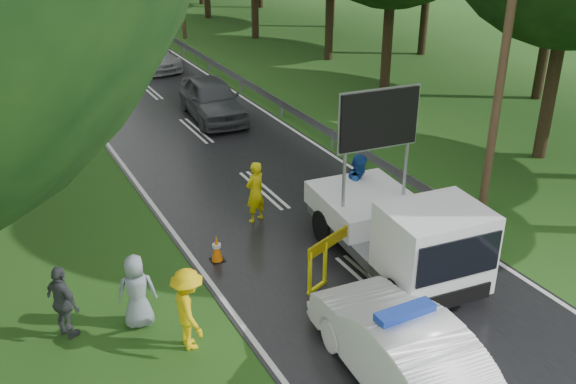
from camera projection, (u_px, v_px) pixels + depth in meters
ground at (374, 287)px, 15.04m from camera, size 160.00×160.00×0.00m
road at (93, 41)px, 39.01m from camera, size 7.00×140.00×0.02m
guardrail at (153, 27)px, 40.06m from camera, size 0.12×60.06×0.70m
utility_pole_near at (507, 33)px, 16.64m from camera, size 1.40×0.24×10.00m
police_sedan at (401, 350)px, 11.80m from camera, size 1.95×4.82×1.71m
work_truck at (402, 231)px, 15.16m from camera, size 2.76×5.44×4.20m
barrier at (347, 236)px, 15.37m from camera, size 2.77×1.19×1.23m
officer at (255, 192)px, 17.65m from camera, size 0.76×0.62×1.79m
civilian at (359, 188)px, 17.64m from camera, size 1.21×1.13×1.98m
bystander_left at (189, 309)px, 12.76m from camera, size 0.69×1.17×1.80m
bystander_mid at (63, 302)px, 13.08m from camera, size 0.79×1.05×1.66m
bystander_right at (137, 291)px, 13.43m from camera, size 0.93×0.73×1.67m
queue_car_first at (212, 99)px, 25.70m from camera, size 2.36×4.91×1.62m
queue_car_second at (151, 56)px, 32.87m from camera, size 2.43×4.70×1.30m
queue_car_third at (114, 28)px, 38.91m from camera, size 2.94×5.28×1.40m
queue_car_fourth at (108, 9)px, 44.64m from camera, size 1.96×4.94×1.60m
cone_center at (368, 250)px, 15.96m from camera, size 0.31×0.31×0.65m
cone_far at (322, 230)px, 16.92m from camera, size 0.30×0.30×0.64m
cone_left_mid at (217, 249)px, 15.95m from camera, size 0.35×0.35×0.74m
cone_right at (373, 195)px, 18.75m from camera, size 0.35×0.35×0.73m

